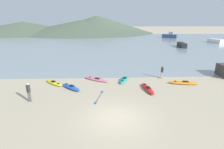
% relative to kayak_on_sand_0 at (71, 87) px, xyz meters
% --- Properties ---
extents(ground_plane, '(400.00, 400.00, 0.00)m').
position_rel_kayak_on_sand_0_xyz_m(ground_plane, '(4.15, -5.60, -0.18)').
color(ground_plane, tan).
extents(bay_water, '(160.00, 70.00, 0.06)m').
position_rel_kayak_on_sand_0_xyz_m(bay_water, '(4.15, 38.14, -0.15)').
color(bay_water, gray).
rests_on(bay_water, ground_plane).
extents(far_hill_left, '(61.13, 61.13, 6.10)m').
position_rel_kayak_on_sand_0_xyz_m(far_hill_left, '(-40.51, 83.24, 2.87)').
color(far_hill_left, '#4C5B47').
rests_on(far_hill_left, ground_plane).
extents(far_hill_midleft, '(75.52, 75.52, 7.36)m').
position_rel_kayak_on_sand_0_xyz_m(far_hill_midleft, '(-7.37, 87.63, 3.50)').
color(far_hill_midleft, '#4C5B47').
rests_on(far_hill_midleft, ground_plane).
extents(far_hill_midright, '(62.11, 62.11, 9.36)m').
position_rel_kayak_on_sand_0_xyz_m(far_hill_midright, '(-0.99, 90.21, 4.50)').
color(far_hill_midright, '#4C5B47').
rests_on(far_hill_midright, ground_plane).
extents(kayak_on_sand_0, '(2.37, 2.34, 0.40)m').
position_rel_kayak_on_sand_0_xyz_m(kayak_on_sand_0, '(0.00, 0.00, 0.00)').
color(kayak_on_sand_0, blue).
rests_on(kayak_on_sand_0, ground_plane).
extents(kayak_on_sand_1, '(3.23, 1.20, 0.36)m').
position_rel_kayak_on_sand_0_xyz_m(kayak_on_sand_1, '(11.75, 0.85, -0.02)').
color(kayak_on_sand_1, orange).
rests_on(kayak_on_sand_1, ground_plane).
extents(kayak_on_sand_2, '(3.07, 2.25, 0.30)m').
position_rel_kayak_on_sand_0_xyz_m(kayak_on_sand_2, '(2.37, 2.47, -0.05)').
color(kayak_on_sand_2, '#E5668C').
rests_on(kayak_on_sand_2, ground_plane).
extents(kayak_on_sand_3, '(0.97, 3.08, 0.35)m').
position_rel_kayak_on_sand_0_xyz_m(kayak_on_sand_3, '(7.54, -0.59, -0.03)').
color(kayak_on_sand_3, red).
rests_on(kayak_on_sand_3, ground_plane).
extents(kayak_on_sand_4, '(1.60, 2.83, 0.36)m').
position_rel_kayak_on_sand_0_xyz_m(kayak_on_sand_4, '(5.55, 2.16, -0.02)').
color(kayak_on_sand_4, teal).
rests_on(kayak_on_sand_4, ground_plane).
extents(kayak_on_sand_5, '(2.53, 2.46, 0.29)m').
position_rel_kayak_on_sand_0_xyz_m(kayak_on_sand_5, '(-2.06, 1.48, -0.05)').
color(kayak_on_sand_5, yellow).
rests_on(kayak_on_sand_5, ground_plane).
extents(person_near_foreground, '(0.34, 0.28, 1.69)m').
position_rel_kayak_on_sand_0_xyz_m(person_near_foreground, '(-2.92, -2.72, 0.79)').
color(person_near_foreground, '#4C4C4C').
rests_on(person_near_foreground, ground_plane).
extents(person_near_waterline, '(0.31, 0.26, 1.53)m').
position_rel_kayak_on_sand_0_xyz_m(person_near_waterline, '(10.00, 2.85, 0.70)').
color(person_near_waterline, gray).
rests_on(person_near_waterline, ground_plane).
extents(moored_boat_0, '(1.92, 4.89, 1.13)m').
position_rel_kayak_on_sand_0_xyz_m(moored_boat_0, '(22.87, 27.39, 0.45)').
color(moored_boat_0, black).
rests_on(moored_boat_0, bay_water).
extents(moored_boat_1, '(3.58, 4.71, 1.13)m').
position_rel_kayak_on_sand_0_xyz_m(moored_boat_1, '(36.96, 35.84, 0.45)').
color(moored_boat_1, white).
rests_on(moored_boat_1, bay_water).
extents(moored_boat_2, '(5.26, 4.39, 2.34)m').
position_rel_kayak_on_sand_0_xyz_m(moored_boat_2, '(28.48, 51.63, 0.70)').
color(moored_boat_2, navy).
rests_on(moored_boat_2, bay_water).
extents(loose_paddle, '(0.79, 2.75, 0.03)m').
position_rel_kayak_on_sand_0_xyz_m(loose_paddle, '(2.83, -2.10, -0.16)').
color(loose_paddle, black).
rests_on(loose_paddle, ground_plane).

